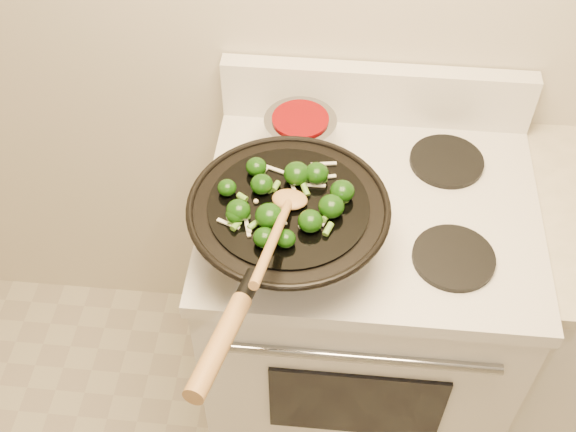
{
  "coord_description": "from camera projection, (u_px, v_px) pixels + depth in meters",
  "views": [
    {
      "loc": [
        -0.3,
        0.03,
        2.16
      ],
      "look_at": [
        -0.39,
        1.01,
        1.04
      ],
      "focal_mm": 45.0,
      "sensor_mm": 36.0,
      "label": 1
    }
  ],
  "objects": [
    {
      "name": "stove",
      "position": [
        357.0,
        310.0,
        2.02
      ],
      "size": [
        0.78,
        0.67,
        1.08
      ],
      "color": "white",
      "rests_on": "ground"
    },
    {
      "name": "wok",
      "position": [
        288.0,
        224.0,
        1.52
      ],
      "size": [
        0.43,
        0.7,
        0.21
      ],
      "color": "black",
      "rests_on": "stove"
    },
    {
      "name": "wooden_spoon",
      "position": [
        281.0,
        222.0,
        1.4
      ],
      "size": [
        0.08,
        0.33,
        0.12
      ],
      "color": "#A47540",
      "rests_on": "wok"
    },
    {
      "name": "saucepan",
      "position": [
        300.0,
        135.0,
        1.74
      ],
      "size": [
        0.17,
        0.28,
        0.1
      ],
      "color": "gray",
      "rests_on": "stove"
    },
    {
      "name": "stirfry",
      "position": [
        286.0,
        200.0,
        1.47
      ],
      "size": [
        0.28,
        0.26,
        0.05
      ],
      "color": "#103508",
      "rests_on": "wok"
    }
  ]
}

